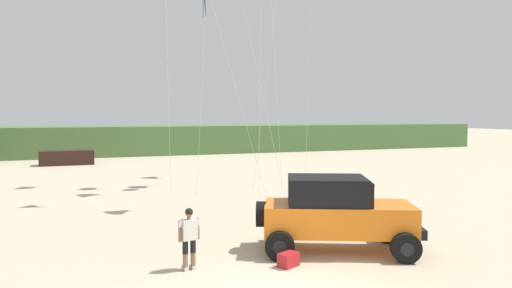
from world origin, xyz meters
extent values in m
cube|color=#4C703D|center=(-2.34, 41.04, 1.48)|extent=(90.00, 7.54, 2.96)
cube|color=orange|center=(2.83, 2.52, 1.01)|extent=(4.77, 3.45, 0.90)
cube|color=orange|center=(4.34, 1.86, 1.38)|extent=(1.69, 1.99, 0.12)
cube|color=black|center=(2.51, 2.66, 1.86)|extent=(2.81, 2.54, 0.80)
cube|color=black|center=(3.61, 2.18, 1.82)|extent=(0.76, 1.57, 0.72)
cube|color=black|center=(4.92, 1.61, 0.74)|extent=(0.91, 1.73, 0.28)
cylinder|color=black|center=(0.71, 3.46, 1.11)|extent=(0.59, 0.83, 0.77)
cylinder|color=black|center=(4.85, 2.76, 0.42)|extent=(0.89, 0.61, 0.84)
cylinder|color=black|center=(4.85, 2.76, 0.42)|extent=(0.47, 0.44, 0.38)
cylinder|color=black|center=(4.02, 0.88, 0.42)|extent=(0.89, 0.61, 0.84)
cylinder|color=black|center=(4.02, 0.88, 0.42)|extent=(0.47, 0.44, 0.38)
cylinder|color=black|center=(1.64, 4.17, 0.42)|extent=(0.89, 0.61, 0.84)
cylinder|color=black|center=(1.64, 4.17, 0.42)|extent=(0.47, 0.44, 0.38)
cylinder|color=black|center=(0.82, 2.28, 0.42)|extent=(0.89, 0.61, 0.84)
cylinder|color=black|center=(0.82, 2.28, 0.42)|extent=(0.47, 0.44, 0.38)
cylinder|color=#8C664C|center=(-1.85, 2.40, 0.25)|extent=(0.14, 0.14, 0.49)
cylinder|color=black|center=(-1.85, 2.40, 0.64)|extent=(0.15, 0.15, 0.36)
cube|color=silver|center=(-1.86, 2.44, 0.05)|extent=(0.15, 0.28, 0.10)
cylinder|color=#8C664C|center=(-1.64, 2.44, 0.25)|extent=(0.14, 0.14, 0.49)
cylinder|color=black|center=(-1.64, 2.44, 0.64)|extent=(0.15, 0.15, 0.36)
cube|color=silver|center=(-1.64, 2.48, 0.05)|extent=(0.15, 0.28, 0.10)
cube|color=silver|center=(-1.75, 2.42, 1.09)|extent=(0.44, 0.33, 0.54)
cylinder|color=#8C664C|center=(-2.00, 2.37, 1.08)|extent=(0.09, 0.09, 0.56)
cylinder|color=silver|center=(-2.00, 2.37, 1.27)|extent=(0.11, 0.11, 0.16)
cylinder|color=#8C664C|center=(-1.50, 2.46, 1.08)|extent=(0.09, 0.09, 0.56)
cylinder|color=silver|center=(-1.50, 2.46, 1.27)|extent=(0.11, 0.11, 0.16)
cylinder|color=#8C664C|center=(-1.75, 2.42, 1.40)|extent=(0.10, 0.10, 0.08)
sphere|color=#8C664C|center=(-1.75, 2.42, 1.54)|extent=(0.21, 0.21, 0.21)
sphere|color=black|center=(-1.74, 2.40, 1.56)|extent=(0.21, 0.21, 0.21)
cube|color=#B21E23|center=(0.84, 1.74, 0.19)|extent=(0.66, 0.57, 0.38)
cube|color=black|center=(-5.50, 31.80, 0.60)|extent=(4.21, 1.73, 1.20)
cylinder|color=silver|center=(2.93, 10.41, 7.34)|extent=(2.54, 2.44, 14.59)
cylinder|color=silver|center=(1.73, 14.76, 5.96)|extent=(1.50, 3.30, 11.82)
cylinder|color=silver|center=(4.86, 8.49, 7.37)|extent=(0.97, 1.37, 14.64)
cylinder|color=blue|center=(1.67, 14.17, 9.89)|extent=(0.05, 0.16, 1.54)
cylinder|color=silver|center=(2.81, 12.37, 5.50)|extent=(1.99, 3.61, 10.90)
cylinder|color=silver|center=(5.84, 15.26, 7.49)|extent=(2.57, 1.34, 14.88)
cylinder|color=silver|center=(6.69, 16.49, 6.87)|extent=(1.74, 5.92, 13.64)
cylinder|color=silver|center=(0.07, 15.75, 7.12)|extent=(0.62, 4.65, 14.14)
cylinder|color=silver|center=(4.43, 13.16, 6.37)|extent=(1.62, 3.73, 12.64)
camera|label=1|loc=(-4.36, -9.56, 4.11)|focal=32.67mm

